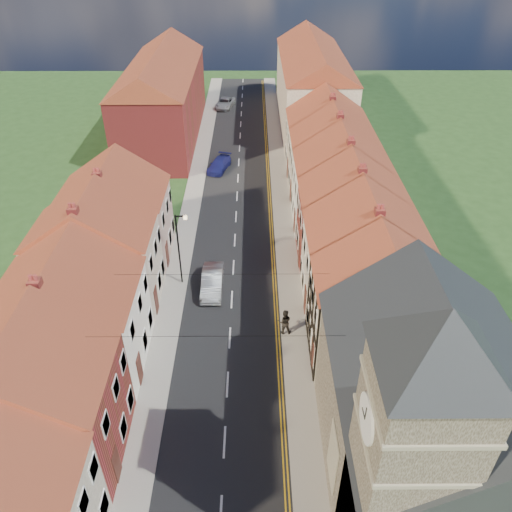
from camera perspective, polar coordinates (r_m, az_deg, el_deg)
The scene contains 21 objects.
road at distance 47.01m, azimuth -2.30°, elevation 4.52°, with size 7.00×90.00×0.02m, color black.
pavement_left at distance 47.34m, azimuth -7.65°, elevation 4.51°, with size 1.80×90.00×0.12m, color #A19A93.
pavement_right at distance 47.04m, azimuth 3.08°, elevation 4.58°, with size 1.80×90.00×0.12m, color #A19A93.
church at distance 24.04m, azimuth 19.41°, elevation -16.69°, with size 11.25×14.25×15.20m.
cottage_r_tudor at distance 31.21m, azimuth 13.95°, elevation -4.84°, with size 8.30×5.20×9.00m.
cottage_r_white_near at distance 35.39m, azimuth 12.23°, elevation 0.80°, with size 8.30×6.00×9.00m.
cottage_r_cream_mid at distance 39.86m, azimuth 10.84°, elevation 5.21°, with size 8.30×5.20×9.00m.
cottage_r_pink at distance 44.54m, azimuth 9.71°, elevation 8.70°, with size 8.30×6.00×9.00m.
cottage_r_white_far at distance 49.36m, azimuth 8.79°, elevation 11.53°, with size 8.30×5.20×9.00m.
cottage_r_cream_far at distance 54.30m, azimuth 8.02°, elevation 13.84°, with size 8.30×6.00×9.00m.
cottage_l_cream at distance 27.46m, azimuth -24.47°, elevation -14.32°, with size 8.30×6.30×9.10m.
cottage_l_white at distance 31.70m, azimuth -20.54°, elevation -5.83°, with size 8.30×6.90×8.80m.
cottage_l_brick_mid at distance 36.16m, azimuth -17.88°, elevation 0.69°, with size 8.30×5.70×9.10m.
cottage_l_pink at distance 40.95m, azimuth -15.85°, elevation 5.14°, with size 8.30×6.30×8.80m.
block_right_far at distance 68.43m, azimuth 6.45°, elevation 19.20°, with size 8.30×24.20×10.50m.
block_left_far at distance 64.14m, azimuth -10.67°, elevation 17.74°, with size 8.30×24.20×10.50m.
lamppost at distance 37.05m, azimuth -8.74°, elevation 1.21°, with size 0.88×0.15×6.00m.
car_mid at distance 37.84m, azimuth -5.03°, elevation -2.92°, with size 1.54×4.40×1.45m, color #929598.
car_far at distance 55.82m, azimuth -4.22°, elevation 10.39°, with size 1.74×4.28×1.24m, color navy.
car_distant at distance 74.95m, azimuth -3.56°, elevation 17.06°, with size 2.17×4.70×1.31m, color #9FA3A7.
pedestrian_right at distance 33.86m, azimuth 3.28°, elevation -7.51°, with size 0.93×0.73×1.92m, color black.
Camera 1 is at (1.62, -10.35, 24.07)m, focal length 35.00 mm.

